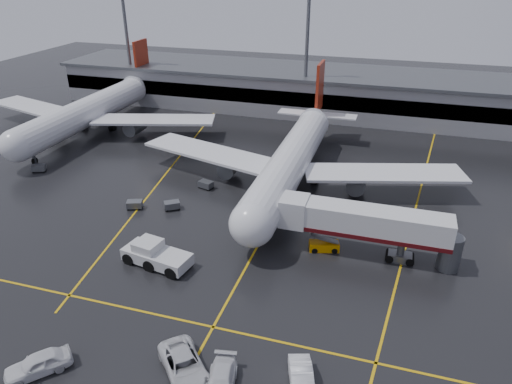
% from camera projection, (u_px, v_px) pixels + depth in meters
% --- Properties ---
extents(ground, '(220.00, 220.00, 0.00)m').
position_uv_depth(ground, '(275.00, 215.00, 62.28)').
color(ground, black).
rests_on(ground, ground).
extents(apron_line_centre, '(0.25, 90.00, 0.02)m').
position_uv_depth(apron_line_centre, '(275.00, 215.00, 62.27)').
color(apron_line_centre, gold).
rests_on(apron_line_centre, ground).
extents(apron_line_stop, '(60.00, 0.25, 0.02)m').
position_uv_depth(apron_line_stop, '(213.00, 327.00, 43.48)').
color(apron_line_stop, gold).
rests_on(apron_line_stop, ground).
extents(apron_line_left, '(9.99, 69.35, 0.02)m').
position_uv_depth(apron_line_left, '(171.00, 167.00, 76.04)').
color(apron_line_left, gold).
rests_on(apron_line_left, ground).
extents(apron_line_right, '(7.57, 69.64, 0.02)m').
position_uv_depth(apron_line_right, '(418.00, 199.00, 66.11)').
color(apron_line_right, gold).
rests_on(apron_line_right, ground).
extents(terminal, '(122.00, 19.00, 8.60)m').
position_uv_depth(terminal, '(333.00, 92.00, 101.28)').
color(terminal, gray).
rests_on(terminal, ground).
extents(light_mast_left, '(3.00, 1.20, 25.45)m').
position_uv_depth(light_mast_left, '(127.00, 37.00, 103.42)').
color(light_mast_left, '#595B60').
rests_on(light_mast_left, ground).
extents(light_mast_mid, '(3.00, 1.20, 25.45)m').
position_uv_depth(light_mast_mid, '(307.00, 46.00, 92.96)').
color(light_mast_mid, '#595B60').
rests_on(light_mast_mid, ground).
extents(main_airliner, '(48.80, 45.60, 14.10)m').
position_uv_depth(main_airliner, '(293.00, 158.00, 68.67)').
color(main_airliner, silver).
rests_on(main_airliner, ground).
extents(second_airliner, '(48.80, 45.60, 14.10)m').
position_uv_depth(second_airliner, '(91.00, 110.00, 89.90)').
color(second_airliner, silver).
rests_on(second_airliner, ground).
extents(jet_bridge, '(19.90, 3.40, 6.05)m').
position_uv_depth(jet_bridge, '(365.00, 225.00, 52.28)').
color(jet_bridge, silver).
rests_on(jet_bridge, ground).
extents(pushback_tractor, '(8.11, 4.46, 2.75)m').
position_uv_depth(pushback_tractor, '(155.00, 255.00, 51.95)').
color(pushback_tractor, silver).
rests_on(pushback_tractor, ground).
extents(belt_loader, '(3.67, 2.36, 2.16)m').
position_uv_depth(belt_loader, '(324.00, 246.00, 54.63)').
color(belt_loader, orange).
rests_on(belt_loader, ground).
extents(service_van_a, '(6.56, 6.77, 1.79)m').
position_uv_depth(service_van_a, '(184.00, 366.00, 38.21)').
color(service_van_a, silver).
rests_on(service_van_a, ground).
extents(service_van_b, '(3.19, 5.74, 1.57)m').
position_uv_depth(service_van_b, '(221.00, 383.00, 36.85)').
color(service_van_b, silver).
rests_on(service_van_b, ground).
extents(service_van_c, '(3.28, 5.39, 1.68)m').
position_uv_depth(service_van_c, '(302.00, 381.00, 36.96)').
color(service_van_c, white).
rests_on(service_van_c, ground).
extents(service_van_d, '(5.07, 5.27, 1.78)m').
position_uv_depth(service_van_d, '(38.00, 364.00, 38.43)').
color(service_van_d, silver).
rests_on(service_van_d, ground).
extents(baggage_cart_a, '(2.38, 2.21, 1.12)m').
position_uv_depth(baggage_cart_a, '(172.00, 205.00, 63.34)').
color(baggage_cart_a, '#595B60').
rests_on(baggage_cart_a, ground).
extents(baggage_cart_b, '(2.33, 1.91, 1.12)m').
position_uv_depth(baggage_cart_b, '(135.00, 204.00, 63.53)').
color(baggage_cart_b, '#595B60').
rests_on(baggage_cart_b, ground).
extents(baggage_cart_c, '(2.28, 1.81, 1.12)m').
position_uv_depth(baggage_cart_c, '(206.00, 184.00, 69.05)').
color(baggage_cart_c, '#595B60').
rests_on(baggage_cart_c, ground).
extents(baggage_cart_d, '(2.28, 1.81, 1.12)m').
position_uv_depth(baggage_cart_d, '(32.00, 144.00, 83.77)').
color(baggage_cart_d, '#595B60').
rests_on(baggage_cart_d, ground).
extents(baggage_cart_e, '(2.37, 2.04, 1.12)m').
position_uv_depth(baggage_cart_e, '(39.00, 168.00, 74.38)').
color(baggage_cart_e, '#595B60').
rests_on(baggage_cart_e, ground).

